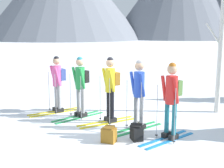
{
  "coord_description": "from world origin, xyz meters",
  "views": [
    {
      "loc": [
        2.66,
        -7.6,
        2.6
      ],
      "look_at": [
        0.03,
        0.35,
        1.05
      ],
      "focal_mm": 46.92,
      "sensor_mm": 36.0,
      "label": 1
    }
  ],
  "objects_px": {
    "skier_in_yellow": "(111,85)",
    "birch_tree_tall": "(221,46)",
    "skier_in_blue": "(139,91)",
    "skier_in_red": "(172,96)",
    "skier_in_green": "(81,83)",
    "backpack_on_snow_beside": "(137,132)",
    "backpack_on_snow_front": "(109,135)",
    "skier_in_pink": "(57,81)"
  },
  "relations": [
    {
      "from": "skier_in_yellow",
      "to": "birch_tree_tall",
      "type": "height_order",
      "value": "birch_tree_tall"
    },
    {
      "from": "birch_tree_tall",
      "to": "skier_in_yellow",
      "type": "bearing_deg",
      "value": -144.98
    },
    {
      "from": "skier_in_blue",
      "to": "skier_in_red",
      "type": "bearing_deg",
      "value": -27.74
    },
    {
      "from": "skier_in_green",
      "to": "backpack_on_snow_beside",
      "type": "relative_size",
      "value": 4.57
    },
    {
      "from": "skier_in_green",
      "to": "skier_in_yellow",
      "type": "bearing_deg",
      "value": -11.65
    },
    {
      "from": "backpack_on_snow_front",
      "to": "skier_in_blue",
      "type": "bearing_deg",
      "value": 69.37
    },
    {
      "from": "skier_in_yellow",
      "to": "backpack_on_snow_beside",
      "type": "height_order",
      "value": "skier_in_yellow"
    },
    {
      "from": "skier_in_blue",
      "to": "backpack_on_snow_beside",
      "type": "bearing_deg",
      "value": -79.35
    },
    {
      "from": "skier_in_yellow",
      "to": "backpack_on_snow_beside",
      "type": "distance_m",
      "value": 1.77
    },
    {
      "from": "skier_in_green",
      "to": "skier_in_yellow",
      "type": "distance_m",
      "value": 1.04
    },
    {
      "from": "backpack_on_snow_beside",
      "to": "skier_in_green",
      "type": "bearing_deg",
      "value": 146.89
    },
    {
      "from": "birch_tree_tall",
      "to": "backpack_on_snow_beside",
      "type": "distance_m",
      "value": 4.16
    },
    {
      "from": "birch_tree_tall",
      "to": "backpack_on_snow_beside",
      "type": "relative_size",
      "value": 10.37
    },
    {
      "from": "skier_in_pink",
      "to": "backpack_on_snow_beside",
      "type": "xyz_separation_m",
      "value": [
        2.97,
        -1.59,
        -0.83
      ]
    },
    {
      "from": "skier_in_red",
      "to": "backpack_on_snow_front",
      "type": "relative_size",
      "value": 4.89
    },
    {
      "from": "skier_in_red",
      "to": "birch_tree_tall",
      "type": "bearing_deg",
      "value": 68.47
    },
    {
      "from": "skier_in_pink",
      "to": "skier_in_red",
      "type": "xyz_separation_m",
      "value": [
        3.72,
        -1.26,
        0.04
      ]
    },
    {
      "from": "skier_in_pink",
      "to": "backpack_on_snow_front",
      "type": "xyz_separation_m",
      "value": [
        2.38,
        -1.93,
        -0.83
      ]
    },
    {
      "from": "skier_in_red",
      "to": "skier_in_green",
      "type": "bearing_deg",
      "value": 160.21
    },
    {
      "from": "skier_in_green",
      "to": "skier_in_blue",
      "type": "distance_m",
      "value": 1.98
    },
    {
      "from": "skier_in_yellow",
      "to": "skier_in_blue",
      "type": "relative_size",
      "value": 1.01
    },
    {
      "from": "skier_in_blue",
      "to": "skier_in_yellow",
      "type": "bearing_deg",
      "value": 159.9
    },
    {
      "from": "skier_in_green",
      "to": "skier_in_red",
      "type": "relative_size",
      "value": 0.98
    },
    {
      "from": "skier_in_green",
      "to": "birch_tree_tall",
      "type": "height_order",
      "value": "birch_tree_tall"
    },
    {
      "from": "skier_in_yellow",
      "to": "skier_in_red",
      "type": "xyz_separation_m",
      "value": [
        1.79,
        -0.8,
        -0.0
      ]
    },
    {
      "from": "skier_in_yellow",
      "to": "backpack_on_snow_beside",
      "type": "relative_size",
      "value": 4.67
    },
    {
      "from": "skier_in_pink",
      "to": "birch_tree_tall",
      "type": "height_order",
      "value": "birch_tree_tall"
    },
    {
      "from": "skier_in_blue",
      "to": "birch_tree_tall",
      "type": "relative_size",
      "value": 0.45
    },
    {
      "from": "skier_in_green",
      "to": "skier_in_blue",
      "type": "relative_size",
      "value": 0.99
    },
    {
      "from": "skier_in_blue",
      "to": "birch_tree_tall",
      "type": "xyz_separation_m",
      "value": [
        2.03,
        2.37,
        1.09
      ]
    },
    {
      "from": "skier_in_yellow",
      "to": "backpack_on_snow_front",
      "type": "xyz_separation_m",
      "value": [
        0.45,
        -1.47,
        -0.88
      ]
    },
    {
      "from": "skier_in_pink",
      "to": "backpack_on_snow_beside",
      "type": "relative_size",
      "value": 4.5
    },
    {
      "from": "skier_in_pink",
      "to": "backpack_on_snow_beside",
      "type": "bearing_deg",
      "value": -28.22
    },
    {
      "from": "skier_in_yellow",
      "to": "birch_tree_tall",
      "type": "xyz_separation_m",
      "value": [
        2.91,
        2.04,
        1.06
      ]
    },
    {
      "from": "skier_in_red",
      "to": "skier_in_yellow",
      "type": "bearing_deg",
      "value": 155.92
    },
    {
      "from": "birch_tree_tall",
      "to": "backpack_on_snow_front",
      "type": "relative_size",
      "value": 10.9
    },
    {
      "from": "skier_in_green",
      "to": "birch_tree_tall",
      "type": "xyz_separation_m",
      "value": [
        3.93,
        1.83,
        1.08
      ]
    },
    {
      "from": "skier_in_blue",
      "to": "birch_tree_tall",
      "type": "height_order",
      "value": "birch_tree_tall"
    },
    {
      "from": "skier_in_blue",
      "to": "skier_in_pink",
      "type": "bearing_deg",
      "value": 164.4
    },
    {
      "from": "skier_in_pink",
      "to": "backpack_on_snow_front",
      "type": "distance_m",
      "value": 3.18
    },
    {
      "from": "skier_in_red",
      "to": "backpack_on_snow_front",
      "type": "xyz_separation_m",
      "value": [
        -1.34,
        -0.67,
        -0.88
      ]
    },
    {
      "from": "birch_tree_tall",
      "to": "backpack_on_snow_beside",
      "type": "bearing_deg",
      "value": -120.62
    }
  ]
}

